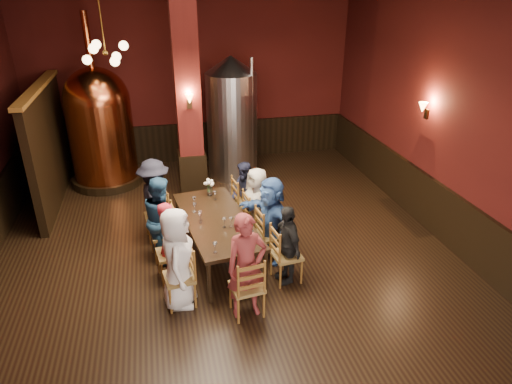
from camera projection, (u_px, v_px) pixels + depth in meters
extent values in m
plane|color=black|center=(228.00, 261.00, 7.81)|extent=(10.00, 10.00, 0.00)
cube|color=#4D1310|center=(192.00, 74.00, 11.27)|extent=(8.00, 0.02, 4.50)
cube|color=#4D1310|center=(459.00, 118.00, 7.66)|extent=(0.02, 10.00, 4.50)
cube|color=black|center=(439.00, 211.00, 8.40)|extent=(0.08, 9.90, 1.00)
cube|color=black|center=(196.00, 142.00, 11.98)|extent=(7.90, 0.08, 1.00)
cube|color=#4D1310|center=(188.00, 94.00, 9.27)|extent=(0.58, 0.58, 4.50)
cube|color=black|center=(49.00, 147.00, 9.48)|extent=(0.22, 3.50, 2.40)
cube|color=black|center=(216.00, 220.00, 7.61)|extent=(1.30, 2.51, 0.06)
cylinder|color=black|center=(209.00, 283.00, 6.67)|extent=(0.07, 0.07, 0.69)
cylinder|color=black|center=(265.00, 271.00, 6.94)|extent=(0.07, 0.07, 0.69)
cylinder|color=black|center=(178.00, 214.00, 8.60)|extent=(0.07, 0.07, 0.69)
cylinder|color=black|center=(223.00, 207.00, 8.88)|extent=(0.07, 0.07, 0.69)
imported|color=white|center=(178.00, 259.00, 6.47)|extent=(0.61, 0.83, 1.55)
imported|color=#AE1D2B|center=(169.00, 242.00, 7.09)|extent=(0.45, 0.57, 1.35)
imported|color=navy|center=(162.00, 219.00, 7.62)|extent=(0.50, 0.78, 1.49)
imported|color=black|center=(155.00, 200.00, 8.17)|extent=(0.77, 1.10, 1.55)
imported|color=black|center=(287.00, 244.00, 7.06)|extent=(0.45, 0.81, 1.31)
imported|color=#355DA1|center=(271.00, 219.00, 7.59)|extent=(0.94, 1.45, 1.50)
imported|color=beige|center=(257.00, 205.00, 8.17)|extent=(0.64, 0.79, 1.40)
imported|color=#1D203A|center=(245.00, 194.00, 8.77)|extent=(0.51, 0.68, 1.26)
imported|color=maroon|center=(247.00, 267.00, 6.27)|extent=(0.62, 0.45, 1.58)
cylinder|color=black|center=(108.00, 179.00, 10.79)|extent=(1.61, 1.61, 0.18)
cylinder|color=#B8542A|center=(102.00, 139.00, 10.37)|extent=(1.46, 1.46, 1.79)
sphere|color=#B8542A|center=(97.00, 100.00, 9.99)|extent=(1.43, 1.43, 1.43)
cylinder|color=#B8542A|center=(88.00, 40.00, 9.46)|extent=(0.14, 0.14, 1.16)
cylinder|color=#B2B2B7|center=(232.00, 126.00, 10.74)|extent=(1.24, 1.24, 2.46)
cone|color=#B2B2B7|center=(231.00, 64.00, 10.14)|extent=(1.18, 1.18, 0.39)
cylinder|color=#B2B2B7|center=(252.00, 119.00, 10.37)|extent=(0.08, 0.08, 2.75)
cylinder|color=white|center=(210.00, 191.00, 8.39)|extent=(0.10, 0.10, 0.17)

